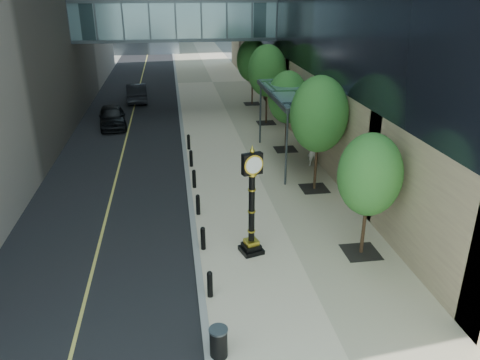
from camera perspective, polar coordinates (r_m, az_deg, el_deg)
The scene contains 13 objects.
ground at distance 16.42m, azimuth 6.46°, elevation -15.29°, with size 320.00×320.00×0.00m, color gray.
road at distance 53.52m, azimuth -12.09°, elevation 11.32°, with size 8.00×180.00×0.02m, color black.
sidewalk at distance 53.62m, azimuth -3.37°, elevation 11.81°, with size 8.00×180.00×0.06m, color beige.
curb at distance 53.42m, azimuth -7.73°, elevation 11.61°, with size 0.25×180.00×0.07m, color gray.
skywalk at distance 40.54m, azimuth -7.93°, elevation 19.11°, with size 17.00×4.20×5.80m.
entrance_canopy at distance 28.03m, azimuth 6.61°, elevation 10.40°, with size 3.00×8.00×4.38m.
bollard_row at distance 23.51m, azimuth -5.39°, elevation -1.44°, with size 0.20×16.20×0.90m.
street_trees at distance 30.93m, azimuth 5.41°, elevation 11.02°, with size 2.93×28.62×6.02m.
street_clock at distance 18.28m, azimuth 1.43°, elevation -3.61°, with size 1.03×1.03×4.42m.
trash_bin at distance 14.31m, azimuth -2.62°, elevation -19.26°, with size 0.52×0.52×0.90m, color black.
pedestrian at distance 28.11m, azimuth 8.92°, elevation 3.56°, with size 0.69×0.45×1.89m, color beige.
car_near at distance 37.25m, azimuth -15.31°, elevation 7.49°, with size 1.92×4.78×1.63m, color black.
car_far at distance 45.31m, azimuth -12.50°, elevation 10.38°, with size 1.77×5.06×1.67m, color black.
Camera 1 is at (-3.64, -12.47, 10.05)m, focal length 35.00 mm.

